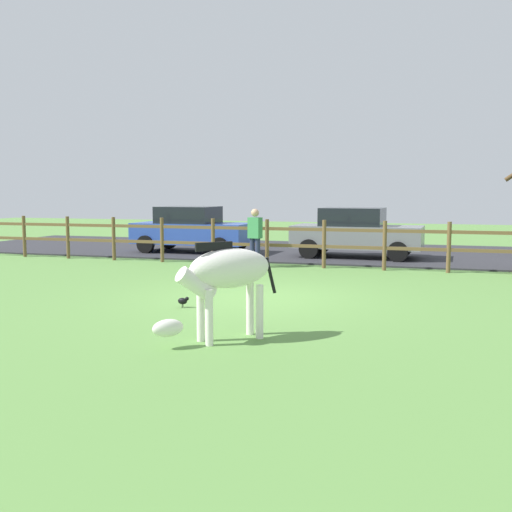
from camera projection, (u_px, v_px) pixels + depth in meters
ground_plane at (253, 297)px, 11.91m from camera, size 60.00×60.00×0.00m
parking_asphalt at (332, 252)px, 20.74m from camera, size 28.00×7.40×0.05m
paddock_fence at (295, 240)px, 16.67m from camera, size 21.47×0.11×1.34m
zebra at (225, 276)px, 8.35m from camera, size 1.46×1.54×1.41m
crow_on_grass at (183, 301)px, 10.84m from camera, size 0.21×0.10×0.20m
parked_car_blue at (192, 229)px, 20.36m from camera, size 4.05×1.99×1.56m
parked_car_grey at (356, 232)px, 18.73m from camera, size 4.06×2.00×1.56m
visitor_near_fence at (255, 235)px, 16.57m from camera, size 0.41×0.31×1.64m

